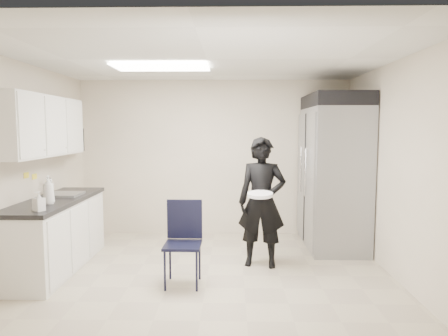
{
  "coord_description": "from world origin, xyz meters",
  "views": [
    {
      "loc": [
        0.3,
        -4.74,
        1.79
      ],
      "look_at": [
        0.2,
        0.2,
        1.31
      ],
      "focal_mm": 32.0,
      "sensor_mm": 36.0,
      "label": 1
    }
  ],
  "objects_px": {
    "commercial_fridge": "(333,178)",
    "folding_chair": "(183,245)",
    "man_tuxedo": "(262,202)",
    "lower_counter": "(56,236)"
  },
  "relations": [
    {
      "from": "commercial_fridge",
      "to": "folding_chair",
      "type": "bearing_deg",
      "value": -142.93
    },
    {
      "from": "commercial_fridge",
      "to": "man_tuxedo",
      "type": "height_order",
      "value": "commercial_fridge"
    },
    {
      "from": "folding_chair",
      "to": "lower_counter",
      "type": "bearing_deg",
      "value": 163.82
    },
    {
      "from": "lower_counter",
      "to": "commercial_fridge",
      "type": "distance_m",
      "value": 3.98
    },
    {
      "from": "folding_chair",
      "to": "man_tuxedo",
      "type": "relative_size",
      "value": 0.55
    },
    {
      "from": "folding_chair",
      "to": "man_tuxedo",
      "type": "xyz_separation_m",
      "value": [
        0.95,
        0.69,
        0.38
      ]
    },
    {
      "from": "commercial_fridge",
      "to": "man_tuxedo",
      "type": "xyz_separation_m",
      "value": [
        -1.14,
        -0.9,
        -0.21
      ]
    },
    {
      "from": "lower_counter",
      "to": "folding_chair",
      "type": "relative_size",
      "value": 2.03
    },
    {
      "from": "lower_counter",
      "to": "folding_chair",
      "type": "distance_m",
      "value": 1.76
    },
    {
      "from": "commercial_fridge",
      "to": "man_tuxedo",
      "type": "distance_m",
      "value": 1.47
    }
  ]
}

